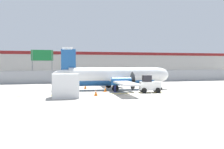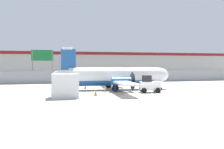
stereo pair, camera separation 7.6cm
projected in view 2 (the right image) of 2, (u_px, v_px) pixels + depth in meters
name	position (u px, v px, depth m)	size (l,w,h in m)	color
ground_plane	(135.00, 93.00, 26.60)	(140.00, 140.00, 0.01)	#ADA89E
perimeter_fence	(103.00, 76.00, 42.05)	(98.00, 0.10, 2.10)	gray
parking_lot_strip	(92.00, 78.00, 53.23)	(98.00, 17.00, 0.12)	#38383A
background_building	(81.00, 64.00, 71.00)	(91.00, 8.10, 6.50)	beige
commuter_airplane	(116.00, 76.00, 30.27)	(14.30, 16.07, 4.92)	white
baggage_tug	(149.00, 85.00, 27.16)	(2.49, 1.74, 1.88)	silver
ground_crew_worker	(115.00, 84.00, 27.51)	(0.40, 0.55, 1.70)	#191E4C
cargo_container	(65.00, 86.00, 22.96)	(2.45, 2.06, 2.20)	silver
traffic_cone_near_left	(85.00, 86.00, 31.38)	(0.36, 0.36, 0.64)	orange
traffic_cone_near_right	(105.00, 89.00, 27.94)	(0.36, 0.36, 0.64)	orange
traffic_cone_far_left	(96.00, 93.00, 24.33)	(0.36, 0.36, 0.64)	orange
parked_car_0	(17.00, 76.00, 45.88)	(4.28, 2.16, 1.58)	black
parked_car_1	(39.00, 75.00, 53.03)	(4.38, 2.41, 1.58)	slate
parked_car_2	(61.00, 75.00, 51.19)	(4.35, 2.33, 1.58)	silver
parked_car_3	(77.00, 74.00, 55.83)	(4.28, 2.16, 1.58)	black
parked_car_4	(112.00, 76.00, 47.73)	(4.36, 2.35, 1.58)	slate
parked_car_5	(114.00, 74.00, 56.39)	(4.38, 2.42, 1.58)	gray
parked_car_6	(131.00, 73.00, 60.69)	(4.30, 2.22, 1.58)	red
parked_car_7	(149.00, 73.00, 62.12)	(4.33, 2.27, 1.58)	gray
highway_sign	(42.00, 58.00, 41.73)	(3.60, 0.14, 5.50)	slate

